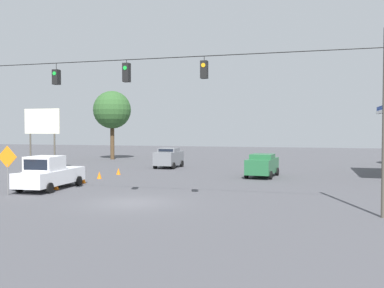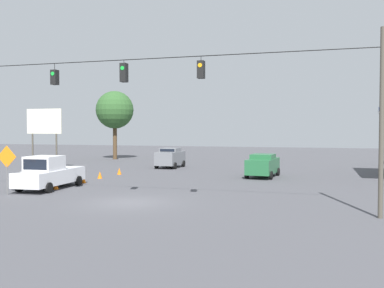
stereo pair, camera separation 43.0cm
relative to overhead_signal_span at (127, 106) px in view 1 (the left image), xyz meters
The scene contains 12 objects.
ground_plane 4.97m from the overhead_signal_span, 87.31° to the right, with size 140.00×140.00×0.00m, color #47474C.
overhead_signal_span is the anchor object (origin of this frame).
sedan_green_oncoming_far 15.69m from the overhead_signal_span, 109.86° to the right, with size 2.39×4.59×1.82m.
sedan_grey_withflow_far 20.82m from the overhead_signal_span, 77.00° to the right, with size 2.11×3.97×1.94m.
pickup_truck_white_parked_shoulder 8.89m from the overhead_signal_span, 27.73° to the right, with size 2.40×5.59×2.12m.
traffic_cone_nearest 8.80m from the overhead_signal_span, 29.17° to the right, with size 0.36×0.36×0.55m, color orange.
traffic_cone_second 10.56m from the overhead_signal_span, 46.76° to the right, with size 0.36×0.36×0.55m, color orange.
traffic_cone_third 12.71m from the overhead_signal_span, 55.25° to the right, with size 0.36×0.36×0.55m, color orange.
traffic_cone_fourth 15.12m from the overhead_signal_span, 62.66° to the right, with size 0.36×0.36×0.55m, color orange.
roadside_billboard 21.87m from the overhead_signal_span, 44.32° to the right, with size 3.76×0.16×5.72m.
work_zone_sign 8.45m from the overhead_signal_span, ahead, with size 1.27×0.06×2.84m.
tree_horizon_left 32.69m from the overhead_signal_span, 62.40° to the right, with size 4.69×4.69×8.55m.
Camera 1 is at (-8.96, 20.24, 3.81)m, focal length 40.00 mm.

